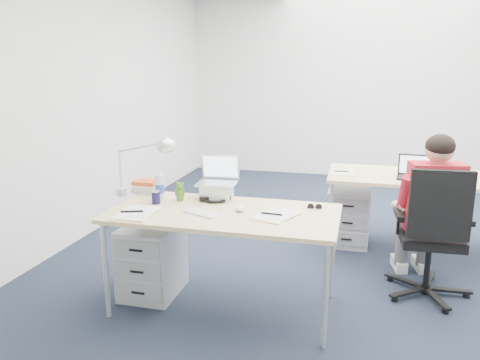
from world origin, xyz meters
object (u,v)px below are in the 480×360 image
object	(u,v)px
headphones	(215,198)
book_stack	(147,186)
can_koozie	(156,197)
office_chair	(429,260)
drawer_pedestal_far	(348,216)
desk_far	(416,181)
water_bottle	(160,185)
computer_mouse	(240,208)
desk_near	(224,218)
desk_lamp	(138,166)
seated_person	(427,212)
wireless_keyboard	(202,213)
bear_figurine	(180,191)
dark_laptop	(416,167)
drawer_pedestal_near	(152,259)
far_cup	(458,170)
silver_laptop	(217,178)
cordless_phone	(159,188)
sunglasses	(315,207)

from	to	relation	value
headphones	book_stack	xyz separation A→B (m)	(-0.61, 0.10, 0.03)
can_koozie	book_stack	xyz separation A→B (m)	(-0.21, 0.29, -0.00)
office_chair	drawer_pedestal_far	bearing A→B (deg)	119.08
desk_far	water_bottle	size ratio (longest dim) A/B	7.16
office_chair	book_stack	distance (m)	2.27
office_chair	computer_mouse	bearing A→B (deg)	-162.06
desk_near	desk_lamp	bearing A→B (deg)	164.74
desk_far	water_bottle	bearing A→B (deg)	-145.92
headphones	seated_person	bearing A→B (deg)	-6.01
computer_mouse	can_koozie	world-z (taller)	can_koozie
desk_near	wireless_keyboard	bearing A→B (deg)	-144.68
desk_lamp	computer_mouse	bearing A→B (deg)	-10.76
desk_far	can_koozie	world-z (taller)	can_koozie
seated_person	desk_lamp	bearing A→B (deg)	-176.95
desk_far	drawer_pedestal_far	xyz separation A→B (m)	(-0.60, 0.05, -0.41)
water_bottle	bear_figurine	xyz separation A→B (m)	(0.16, 0.01, -0.04)
dark_laptop	water_bottle	bearing A→B (deg)	-141.88
drawer_pedestal_near	far_cup	bearing A→B (deg)	32.61
silver_laptop	book_stack	world-z (taller)	silver_laptop
silver_laptop	book_stack	bearing A→B (deg)	173.73
bear_figurine	office_chair	bearing A→B (deg)	20.57
desk_far	desk_lamp	bearing A→B (deg)	-148.98
can_koozie	office_chair	bearing A→B (deg)	13.54
dark_laptop	desk_lamp	bearing A→B (deg)	-144.92
water_bottle	office_chair	bearing A→B (deg)	10.46
seated_person	cordless_phone	size ratio (longest dim) A/B	9.26
desk_far	dark_laptop	bearing A→B (deg)	-101.73
seated_person	far_cup	distance (m)	0.98
water_bottle	book_stack	size ratio (longest dim) A/B	1.06
wireless_keyboard	dark_laptop	distance (m)	2.12
wireless_keyboard	can_koozie	size ratio (longest dim) A/B	2.59
office_chair	cordless_phone	size ratio (longest dim) A/B	7.71
book_stack	sunglasses	distance (m)	1.37
silver_laptop	bear_figurine	size ratio (longest dim) A/B	2.16
sunglasses	dark_laptop	world-z (taller)	dark_laptop
bear_figurine	far_cup	bearing A→B (deg)	42.59
drawer_pedestal_far	sunglasses	bearing A→B (deg)	-99.25
book_stack	cordless_phone	size ratio (longest dim) A/B	1.58
cordless_phone	far_cup	bearing A→B (deg)	9.82
headphones	dark_laptop	xyz separation A→B (m)	(1.54, 1.13, 0.09)
desk_near	headphones	bearing A→B (deg)	119.74
drawer_pedestal_far	desk_far	bearing A→B (deg)	-4.76
silver_laptop	bear_figurine	world-z (taller)	silver_laptop
can_koozie	sunglasses	xyz separation A→B (m)	(1.15, 0.16, -0.04)
drawer_pedestal_near	wireless_keyboard	size ratio (longest dim) A/B	2.10
silver_laptop	computer_mouse	size ratio (longest dim) A/B	2.89
computer_mouse	book_stack	distance (m)	0.91
drawer_pedestal_near	sunglasses	distance (m)	1.31
office_chair	water_bottle	size ratio (longest dim) A/B	4.61
can_koozie	cordless_phone	bearing A→B (deg)	107.13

